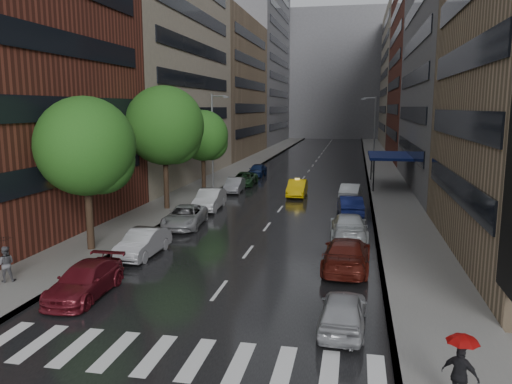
% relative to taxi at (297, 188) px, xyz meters
% --- Properties ---
extents(ground, '(220.00, 220.00, 0.00)m').
position_rel_taxi_xyz_m(ground, '(-0.63, -28.04, -0.74)').
color(ground, gray).
rests_on(ground, ground).
extents(road, '(14.00, 140.00, 0.01)m').
position_rel_taxi_xyz_m(road, '(-0.63, 21.96, -0.73)').
color(road, black).
rests_on(road, ground).
extents(sidewalk_left, '(4.00, 140.00, 0.15)m').
position_rel_taxi_xyz_m(sidewalk_left, '(-9.63, 21.96, -0.66)').
color(sidewalk_left, gray).
rests_on(sidewalk_left, ground).
extents(sidewalk_right, '(4.00, 140.00, 0.15)m').
position_rel_taxi_xyz_m(sidewalk_right, '(8.37, 21.96, -0.66)').
color(sidewalk_right, gray).
rests_on(sidewalk_right, ground).
extents(crosswalk, '(13.15, 2.80, 0.01)m').
position_rel_taxi_xyz_m(crosswalk, '(-0.43, -30.04, -0.73)').
color(crosswalk, silver).
rests_on(crosswalk, ground).
extents(buildings_left, '(8.00, 108.00, 38.00)m').
position_rel_taxi_xyz_m(buildings_left, '(-15.63, 30.75, 15.25)').
color(buildings_left, maroon).
rests_on(buildings_left, ground).
extents(buildings_right, '(8.05, 109.10, 36.00)m').
position_rel_taxi_xyz_m(buildings_right, '(14.37, 28.66, 14.29)').
color(buildings_right, '#937A5B').
rests_on(buildings_right, ground).
extents(building_far, '(40.00, 14.00, 32.00)m').
position_rel_taxi_xyz_m(building_far, '(-0.63, 89.96, 15.26)').
color(building_far, slate).
rests_on(building_far, ground).
extents(tree_near, '(5.35, 5.35, 8.53)m').
position_rel_taxi_xyz_m(tree_near, '(-9.23, -19.60, 5.10)').
color(tree_near, '#382619').
rests_on(tree_near, ground).
extents(tree_mid, '(5.99, 5.99, 9.54)m').
position_rel_taxi_xyz_m(tree_mid, '(-9.23, -8.15, 5.80)').
color(tree_mid, '#382619').
rests_on(tree_mid, ground).
extents(tree_far, '(4.81, 4.81, 7.66)m').
position_rel_taxi_xyz_m(tree_far, '(-9.23, 1.53, 4.50)').
color(tree_far, '#382619').
rests_on(tree_far, ground).
extents(taxi, '(1.62, 4.50, 1.48)m').
position_rel_taxi_xyz_m(taxi, '(0.00, 0.00, 0.00)').
color(taxi, yellow).
rests_on(taxi, ground).
extents(parked_cars_left, '(2.80, 42.43, 1.60)m').
position_rel_taxi_xyz_m(parked_cars_left, '(-6.03, -7.26, -0.03)').
color(parked_cars_left, maroon).
rests_on(parked_cars_left, ground).
extents(parked_cars_right, '(2.45, 30.07, 1.60)m').
position_rel_taxi_xyz_m(parked_cars_right, '(4.77, -14.32, 0.03)').
color(parked_cars_right, '#96969B').
rests_on(parked_cars_right, ground).
extents(ped_black_umbrella, '(0.99, 0.98, 2.09)m').
position_rel_taxi_xyz_m(ped_black_umbrella, '(-10.26, -25.20, 0.65)').
color(ped_black_umbrella, '#525157').
rests_on(ped_black_umbrella, sidewalk_left).
extents(ped_red_umbrella, '(1.05, 0.86, 2.01)m').
position_rel_taxi_xyz_m(ped_red_umbrella, '(7.91, -31.24, 0.59)').
color(ped_red_umbrella, black).
rests_on(ped_red_umbrella, sidewalk_right).
extents(street_lamp_left, '(1.74, 0.22, 9.00)m').
position_rel_taxi_xyz_m(street_lamp_left, '(-8.35, 1.96, 4.15)').
color(street_lamp_left, gray).
rests_on(street_lamp_left, sidewalk_left).
extents(street_lamp_right, '(1.74, 0.22, 9.00)m').
position_rel_taxi_xyz_m(street_lamp_right, '(7.09, 16.96, 4.15)').
color(street_lamp_right, gray).
rests_on(street_lamp_right, sidewalk_right).
extents(awning, '(4.00, 8.00, 3.12)m').
position_rel_taxi_xyz_m(awning, '(8.36, 6.96, 2.40)').
color(awning, navy).
rests_on(awning, sidewalk_right).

